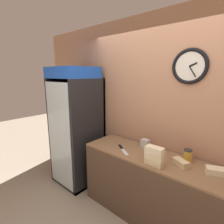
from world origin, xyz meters
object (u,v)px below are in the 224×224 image
object	(u,v)px
sandwich_flat_left	(181,163)
condiment_jar	(188,155)
napkin_dispenser	(145,144)
beverage_cooler	(79,121)
sandwich_stack_middle	(154,156)
chefs_knife	(122,148)
sandwich_stack_bottom	(154,162)
sandwich_stack_top	(155,150)
sandwich_flat_right	(218,171)

from	to	relation	value
sandwich_flat_left	condiment_jar	distance (m)	0.17
sandwich_flat_left	napkin_dispenser	bearing A→B (deg)	162.63
beverage_cooler	sandwich_flat_left	size ratio (longest dim) A/B	9.84
beverage_cooler	sandwich_stack_middle	world-z (taller)	beverage_cooler
chefs_knife	sandwich_stack_middle	bearing A→B (deg)	-11.25
sandwich_stack_bottom	sandwich_stack_middle	bearing A→B (deg)	0.00
sandwich_stack_top	sandwich_flat_left	world-z (taller)	sandwich_stack_top
condiment_jar	napkin_dispenser	xyz separation A→B (m)	(-0.58, 0.01, -0.01)
sandwich_stack_middle	sandwich_flat_right	distance (m)	0.65
sandwich_stack_bottom	napkin_dispenser	xyz separation A→B (m)	(-0.32, 0.36, 0.02)
beverage_cooler	napkin_dispenser	size ratio (longest dim) A/B	16.85
sandwich_stack_middle	napkin_dispenser	xyz separation A→B (m)	(-0.32, 0.36, -0.05)
sandwich_stack_middle	chefs_knife	world-z (taller)	sandwich_stack_middle
condiment_jar	sandwich_stack_top	bearing A→B (deg)	-126.75
beverage_cooler	napkin_dispenser	xyz separation A→B (m)	(1.24, 0.19, -0.15)
sandwich_stack_middle	sandwich_flat_left	distance (m)	0.31
sandwich_flat_right	condiment_jar	size ratio (longest dim) A/B	1.68
beverage_cooler	sandwich_flat_left	xyz separation A→B (m)	(1.79, 0.02, -0.17)
chefs_knife	condiment_jar	xyz separation A→B (m)	(0.80, 0.24, 0.06)
sandwich_flat_right	sandwich_flat_left	bearing A→B (deg)	-167.94
beverage_cooler	napkin_dispenser	world-z (taller)	beverage_cooler
sandwich_flat_right	chefs_knife	distance (m)	1.14
beverage_cooler	sandwich_stack_top	bearing A→B (deg)	-6.06
sandwich_stack_top	chefs_knife	size ratio (longest dim) A/B	0.71
sandwich_flat_right	napkin_dispenser	xyz separation A→B (m)	(-0.91, 0.10, 0.03)
beverage_cooler	napkin_dispenser	bearing A→B (deg)	8.76
beverage_cooler	sandwich_flat_right	world-z (taller)	beverage_cooler
sandwich_flat_right	napkin_dispenser	world-z (taller)	napkin_dispenser
beverage_cooler	sandwich_stack_middle	distance (m)	1.57
sandwich_stack_middle	condiment_jar	xyz separation A→B (m)	(0.26, 0.34, -0.04)
beverage_cooler	chefs_knife	distance (m)	1.03
sandwich_stack_bottom	sandwich_stack_middle	xyz separation A→B (m)	(0.00, 0.00, 0.07)
beverage_cooler	sandwich_stack_top	size ratio (longest dim) A/B	9.99
sandwich_stack_middle	beverage_cooler	bearing A→B (deg)	173.94
sandwich_stack_top	sandwich_flat_left	size ratio (longest dim) A/B	0.99
sandwich_stack_bottom	chefs_knife	bearing A→B (deg)	168.75
sandwich_stack_bottom	sandwich_stack_middle	world-z (taller)	sandwich_stack_middle
sandwich_stack_top	sandwich_stack_middle	bearing A→B (deg)	0.00
sandwich_stack_bottom	sandwich_flat_right	xyz separation A→B (m)	(0.59, 0.26, -0.00)
condiment_jar	napkin_dispenser	size ratio (longest dim) A/B	1.21
beverage_cooler	chefs_knife	world-z (taller)	beverage_cooler
sandwich_flat_left	chefs_knife	distance (m)	0.78
sandwich_stack_top	sandwich_flat_right	world-z (taller)	sandwich_stack_top
sandwich_flat_left	chefs_knife	size ratio (longest dim) A/B	0.72
sandwich_stack_top	condiment_jar	world-z (taller)	sandwich_stack_top
sandwich_flat_left	condiment_jar	size ratio (longest dim) A/B	1.42
beverage_cooler	sandwich_stack_top	distance (m)	1.57
sandwich_flat_left	sandwich_flat_right	xyz separation A→B (m)	(0.35, 0.08, -0.00)
sandwich_stack_top	sandwich_flat_right	distance (m)	0.66
beverage_cooler	chefs_knife	xyz separation A→B (m)	(1.01, -0.06, -0.20)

